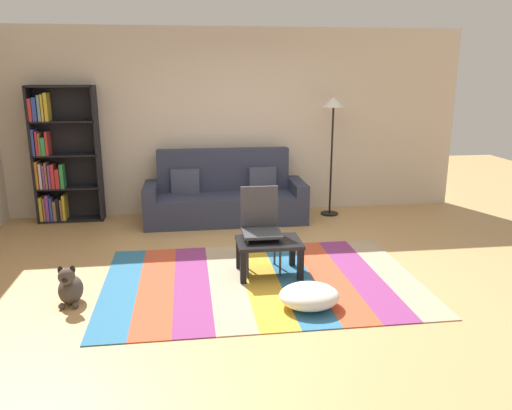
% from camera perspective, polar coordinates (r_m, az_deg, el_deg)
% --- Properties ---
extents(ground_plane, '(14.00, 14.00, 0.00)m').
position_cam_1_polar(ground_plane, '(5.48, 0.62, -7.51)').
color(ground_plane, tan).
extents(back_wall, '(6.80, 0.10, 2.70)m').
position_cam_1_polar(back_wall, '(7.64, -2.20, 9.30)').
color(back_wall, beige).
rests_on(back_wall, ground_plane).
extents(rug, '(3.18, 2.16, 0.01)m').
position_cam_1_polar(rug, '(5.24, 0.61, -8.51)').
color(rug, teal).
rests_on(rug, ground_plane).
extents(couch, '(2.26, 0.80, 1.00)m').
position_cam_1_polar(couch, '(7.27, -3.51, 0.89)').
color(couch, '#2D3347').
rests_on(couch, ground_plane).
extents(bookshelf, '(0.90, 0.28, 1.90)m').
position_cam_1_polar(bookshelf, '(7.63, -21.33, 4.87)').
color(bookshelf, black).
rests_on(bookshelf, ground_plane).
extents(coffee_table, '(0.67, 0.49, 0.37)m').
position_cam_1_polar(coffee_table, '(5.30, 1.46, -4.76)').
color(coffee_table, black).
rests_on(coffee_table, rug).
extents(pouf, '(0.55, 0.48, 0.21)m').
position_cam_1_polar(pouf, '(4.67, 6.00, -10.15)').
color(pouf, white).
rests_on(pouf, rug).
extents(dog, '(0.22, 0.35, 0.40)m').
position_cam_1_polar(dog, '(5.01, -20.20, -8.70)').
color(dog, '#473D33').
rests_on(dog, ground_plane).
extents(standing_lamp, '(0.32, 0.32, 1.73)m').
position_cam_1_polar(standing_lamp, '(7.44, 8.67, 9.73)').
color(standing_lamp, black).
rests_on(standing_lamp, ground_plane).
extents(tv_remote, '(0.12, 0.15, 0.02)m').
position_cam_1_polar(tv_remote, '(5.28, 1.26, -3.90)').
color(tv_remote, black).
rests_on(tv_remote, coffee_table).
extents(folding_chair, '(0.40, 0.40, 0.90)m').
position_cam_1_polar(folding_chair, '(5.38, 0.50, -1.89)').
color(folding_chair, '#38383D').
rests_on(folding_chair, ground_plane).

